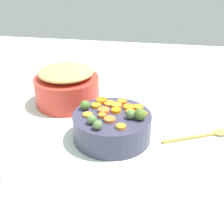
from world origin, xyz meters
TOP-DOWN VIEW (x-y plane):
  - tabletop at (0.00, 0.00)m, footprint 2.40×2.40m
  - serving_bowl_carrots at (-0.02, -0.04)m, footprint 0.26×0.26m
  - metal_pot at (0.21, 0.19)m, footprint 0.26×0.26m
  - stuffing_mound at (0.21, 0.19)m, footprint 0.22×0.22m
  - carrot_slice_0 at (-0.06, -0.04)m, footprint 0.05×0.05m
  - carrot_slice_1 at (0.03, -0.08)m, footprint 0.05×0.05m
  - carrot_slice_2 at (0.06, 0.02)m, footprint 0.05×0.05m
  - carrot_slice_3 at (-0.00, -0.14)m, footprint 0.03×0.03m
  - carrot_slice_4 at (0.04, -0.12)m, footprint 0.04×0.04m
  - carrot_slice_5 at (0.07, -0.06)m, footprint 0.03×0.03m
  - carrot_slice_6 at (0.00, -0.09)m, footprint 0.04×0.04m
  - carrot_slice_7 at (-0.10, -0.08)m, footprint 0.04×0.04m
  - carrot_slice_8 at (0.04, -0.04)m, footprint 0.05×0.05m
  - carrot_slice_9 at (0.05, -0.01)m, footprint 0.05×0.05m
  - carrot_slice_10 at (-0.04, -0.01)m, footprint 0.04×0.04m
  - carrot_slice_11 at (0.02, 0.03)m, footprint 0.05×0.05m
  - carrot_slice_12 at (-0.04, 0.04)m, footprint 0.05×0.05m
  - carrot_slice_13 at (-0.01, -0.01)m, footprint 0.05×0.05m
  - carrot_slice_14 at (0.00, -0.05)m, footprint 0.03×0.03m
  - brussels_sprout_0 at (-0.04, -0.13)m, footprint 0.04×0.04m
  - brussels_sprout_1 at (-0.09, 0.02)m, footprint 0.03×0.03m
  - brussels_sprout_2 at (-0.03, -0.10)m, footprint 0.03×0.03m
  - brussels_sprout_3 at (-0.00, 0.06)m, footprint 0.03×0.03m
  - brussels_sprout_4 at (-0.12, -0.01)m, footprint 0.03×0.03m
  - wooden_spoon at (0.05, -0.37)m, footprint 0.13×0.24m

SIDE VIEW (x-z plane):
  - tabletop at x=0.00m, z-range 0.00..0.02m
  - wooden_spoon at x=0.05m, z-range 0.02..0.03m
  - serving_bowl_carrots at x=-0.02m, z-range 0.02..0.11m
  - metal_pot at x=0.21m, z-range 0.02..0.13m
  - carrot_slice_9 at x=0.05m, z-range 0.11..0.12m
  - carrot_slice_12 at x=-0.04m, z-range 0.11..0.12m
  - carrot_slice_3 at x=0.00m, z-range 0.11..0.12m
  - carrot_slice_4 at x=0.04m, z-range 0.11..0.12m
  - carrot_slice_7 at x=-0.10m, z-range 0.11..0.12m
  - carrot_slice_6 at x=0.00m, z-range 0.11..0.12m
  - carrot_slice_1 at x=0.03m, z-range 0.11..0.12m
  - carrot_slice_0 at x=-0.06m, z-range 0.11..0.12m
  - carrot_slice_8 at x=0.04m, z-range 0.11..0.12m
  - carrot_slice_11 at x=0.02m, z-range 0.11..0.12m
  - carrot_slice_10 at x=-0.04m, z-range 0.11..0.12m
  - carrot_slice_14 at x=0.00m, z-range 0.11..0.12m
  - carrot_slice_5 at x=0.07m, z-range 0.11..0.12m
  - carrot_slice_13 at x=-0.01m, z-range 0.11..0.12m
  - carrot_slice_2 at x=0.06m, z-range 0.11..0.12m
  - brussels_sprout_4 at x=-0.12m, z-range 0.11..0.14m
  - brussels_sprout_1 at x=-0.09m, z-range 0.11..0.14m
  - brussels_sprout_2 at x=-0.03m, z-range 0.11..0.14m
  - brussels_sprout_3 at x=0.00m, z-range 0.11..0.14m
  - brussels_sprout_0 at x=-0.04m, z-range 0.11..0.15m
  - stuffing_mound at x=0.21m, z-range 0.13..0.18m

